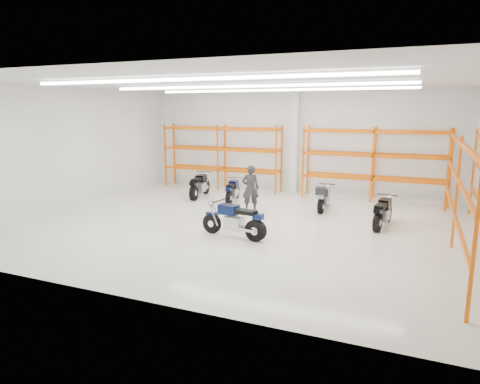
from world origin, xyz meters
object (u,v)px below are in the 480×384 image
at_px(motorcycle_back_a, 199,186).
at_px(motorcycle_back_b, 232,191).
at_px(structural_column, 295,142).
at_px(motorcycle_back_c, 323,198).
at_px(standing_man, 250,188).
at_px(motorcycle_main, 236,221).
at_px(motorcycle_back_d, 383,213).

height_order(motorcycle_back_a, motorcycle_back_b, motorcycle_back_a).
bearing_deg(structural_column, motorcycle_back_c, -55.96).
xyz_separation_m(motorcycle_back_a, standing_man, (2.92, -1.51, 0.37)).
relative_size(motorcycle_main, motorcycle_back_c, 1.10).
bearing_deg(motorcycle_main, motorcycle_back_c, 69.69).
xyz_separation_m(motorcycle_back_c, structural_column, (-1.96, 2.90, 1.77)).
height_order(motorcycle_back_a, motorcycle_back_c, motorcycle_back_a).
height_order(motorcycle_back_a, structural_column, structural_column).
xyz_separation_m(motorcycle_back_b, standing_man, (1.29, -1.29, 0.43)).
bearing_deg(motorcycle_back_b, standing_man, -44.97).
height_order(motorcycle_back_d, standing_man, standing_man).
xyz_separation_m(motorcycle_back_c, standing_man, (-2.43, -1.17, 0.38)).
distance_m(motorcycle_back_a, motorcycle_back_c, 5.36).
xyz_separation_m(motorcycle_main, structural_column, (-0.35, 7.26, 1.76)).
height_order(motorcycle_back_a, motorcycle_back_d, motorcycle_back_a).
height_order(motorcycle_main, motorcycle_back_d, motorcycle_main).
bearing_deg(motorcycle_back_a, standing_man, -27.32).
height_order(motorcycle_main, motorcycle_back_c, motorcycle_main).
bearing_deg(motorcycle_main, motorcycle_back_a, 128.48).
bearing_deg(motorcycle_back_d, standing_man, 175.52).
height_order(motorcycle_main, motorcycle_back_a, motorcycle_main).
relative_size(motorcycle_back_a, standing_man, 1.24).
bearing_deg(motorcycle_back_d, motorcycle_main, -143.45).
height_order(motorcycle_back_c, motorcycle_back_d, motorcycle_back_c).
relative_size(motorcycle_main, standing_man, 1.25).
xyz_separation_m(motorcycle_main, motorcycle_back_a, (-3.73, 4.70, -0.01)).
bearing_deg(standing_man, motorcycle_back_b, -68.81).
xyz_separation_m(motorcycle_back_a, motorcycle_back_b, (1.63, -0.22, -0.06)).
xyz_separation_m(standing_man, structural_column, (0.47, 4.07, 1.40)).
bearing_deg(motorcycle_back_a, motorcycle_back_c, -3.62).
distance_m(motorcycle_back_a, motorcycle_back_d, 7.78).
height_order(motorcycle_back_c, structural_column, structural_column).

